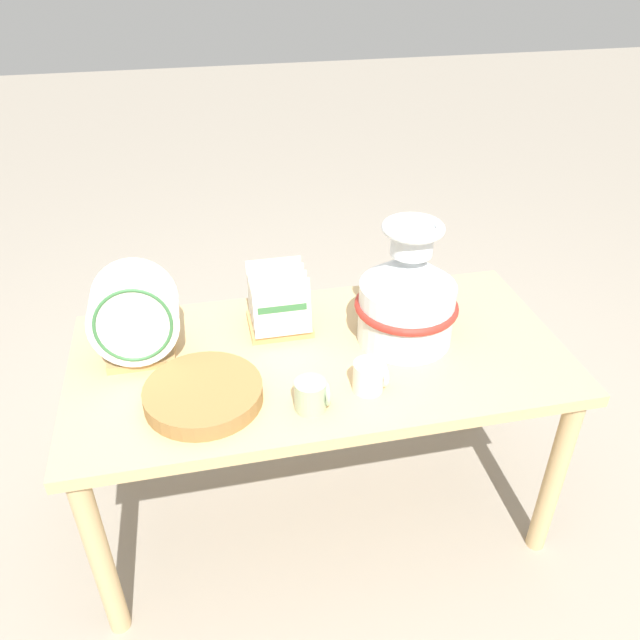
# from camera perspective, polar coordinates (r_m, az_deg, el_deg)

# --- Properties ---
(ground_plane) EXTENTS (14.00, 14.00, 0.00)m
(ground_plane) POSITION_cam_1_polar(r_m,az_deg,el_deg) (2.16, 0.00, -16.66)
(ground_plane) COLOR gray
(display_table) EXTENTS (1.36, 0.67, 0.64)m
(display_table) POSITION_cam_1_polar(r_m,az_deg,el_deg) (1.77, 0.00, -5.08)
(display_table) COLOR tan
(display_table) RESTS_ON ground_plane
(ceramic_vase) EXTENTS (0.29, 0.29, 0.36)m
(ceramic_vase) POSITION_cam_1_polar(r_m,az_deg,el_deg) (1.72, 7.99, 2.35)
(ceramic_vase) COLOR silver
(ceramic_vase) RESTS_ON display_table
(dish_rack_round_plates) EXTENTS (0.23, 0.18, 0.26)m
(dish_rack_round_plates) POSITION_cam_1_polar(r_m,az_deg,el_deg) (1.72, -16.50, -0.19)
(dish_rack_round_plates) COLOR tan
(dish_rack_round_plates) RESTS_ON display_table
(dish_rack_square_plates) EXTENTS (0.18, 0.17, 0.19)m
(dish_rack_square_plates) POSITION_cam_1_polar(r_m,az_deg,el_deg) (1.80, -3.77, 1.02)
(dish_rack_square_plates) COLOR tan
(dish_rack_square_plates) RESTS_ON display_table
(wicker_charger_stack) EXTENTS (0.30, 0.30, 0.04)m
(wicker_charger_stack) POSITION_cam_1_polar(r_m,az_deg,el_deg) (1.58, -10.61, -6.65)
(wicker_charger_stack) COLOR olive
(wicker_charger_stack) RESTS_ON display_table
(mug_sage_glaze) EXTENTS (0.09, 0.08, 0.08)m
(mug_sage_glaze) POSITION_cam_1_polar(r_m,az_deg,el_deg) (1.52, -0.73, -6.88)
(mug_sage_glaze) COLOR #9EB28E
(mug_sage_glaze) RESTS_ON display_table
(mug_cream_glaze) EXTENTS (0.09, 0.08, 0.08)m
(mug_cream_glaze) POSITION_cam_1_polar(r_m,az_deg,el_deg) (1.58, 4.59, -5.15)
(mug_cream_glaze) COLOR silver
(mug_cream_glaze) RESTS_ON display_table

